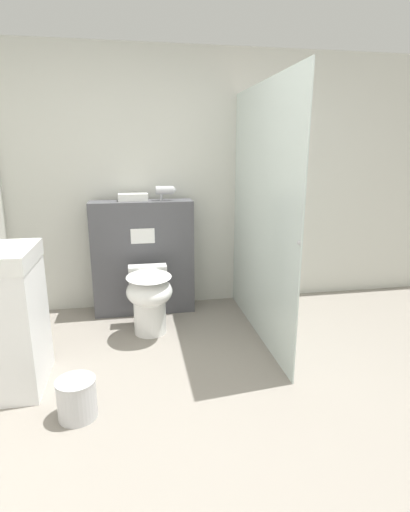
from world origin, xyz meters
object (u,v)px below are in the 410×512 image
object	(u,v)px
sink_vanity	(0,320)
waste_bin	(77,398)
hair_drier	(166,190)
toilet	(149,297)

from	to	relation	value
sink_vanity	waste_bin	world-z (taller)	sink_vanity
sink_vanity	waste_bin	bearing A→B (deg)	-39.94
sink_vanity	hair_drier	distance (m)	1.82
toilet	sink_vanity	distance (m)	1.19
toilet	sink_vanity	xyz separation A→B (m)	(-1.00, -0.63, 0.14)
sink_vanity	hair_drier	world-z (taller)	hair_drier
toilet	waste_bin	world-z (taller)	toilet
toilet	sink_vanity	bearing A→B (deg)	-147.71
sink_vanity	hair_drier	xyz separation A→B (m)	(1.20, 1.16, 0.71)
toilet	sink_vanity	world-z (taller)	sink_vanity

